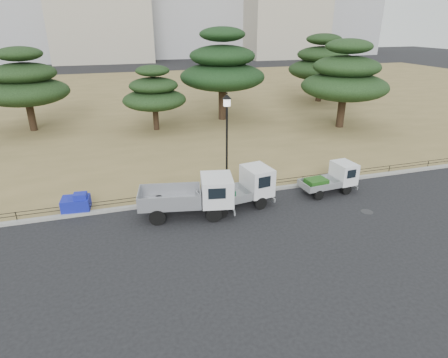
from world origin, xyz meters
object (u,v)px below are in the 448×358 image
object	(u,v)px
truck_large	(192,195)
street_lamp	(227,128)
truck_kei_rear	(332,178)
truck_kei_front	(241,189)
tarp_pile	(76,203)

from	to	relation	value
truck_large	street_lamp	xyz separation A→B (m)	(2.32, 1.83, 2.65)
truck_large	truck_kei_rear	size ratio (longest dim) A/B	1.48
truck_large	truck_kei_front	size ratio (longest dim) A/B	1.20
truck_large	street_lamp	world-z (taller)	street_lamp
truck_large	truck_kei_rear	distance (m)	7.95
street_lamp	tarp_pile	world-z (taller)	street_lamp
street_lamp	truck_kei_rear	bearing A→B (deg)	-14.60
street_lamp	truck_kei_front	bearing A→B (deg)	-81.04
truck_large	truck_kei_front	xyz separation A→B (m)	(2.58, 0.21, -0.10)
truck_large	truck_kei_rear	xyz separation A→B (m)	(7.93, 0.37, -0.28)
truck_kei_front	truck_kei_rear	size ratio (longest dim) A/B	1.23
truck_large	street_lamp	distance (m)	3.97
tarp_pile	truck_kei_rear	bearing A→B (deg)	-6.90
truck_large	truck_kei_front	distance (m)	2.59
truck_large	tarp_pile	distance (m)	5.81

